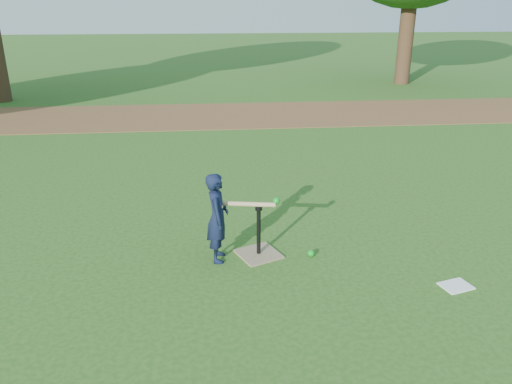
{
  "coord_description": "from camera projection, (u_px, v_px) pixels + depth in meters",
  "views": [
    {
      "loc": [
        -0.2,
        -4.84,
        2.71
      ],
      "look_at": [
        0.32,
        0.45,
        0.65
      ],
      "focal_mm": 35.0,
      "sensor_mm": 36.0,
      "label": 1
    }
  ],
  "objects": [
    {
      "name": "dirt_strip",
      "position": [
        216.0,
        115.0,
        12.45
      ],
      "size": [
        24.0,
        3.0,
        0.01
      ],
      "primitive_type": "cube",
      "color": "brown",
      "rests_on": "ground"
    },
    {
      "name": "ground",
      "position": [
        231.0,
        263.0,
        5.49
      ],
      "size": [
        80.0,
        80.0,
        0.0
      ],
      "primitive_type": "plane",
      "color": "#285116",
      "rests_on": "ground"
    },
    {
      "name": "clipboard",
      "position": [
        456.0,
        286.0,
        5.03
      ],
      "size": [
        0.35,
        0.3,
        0.01
      ],
      "primitive_type": "cube",
      "rotation": [
        0.0,
        0.0,
        0.27
      ],
      "color": "white",
      "rests_on": "ground"
    },
    {
      "name": "wiffle_ball_ground",
      "position": [
        311.0,
        253.0,
        5.61
      ],
      "size": [
        0.08,
        0.08,
        0.08
      ],
      "primitive_type": "sphere",
      "color": "#0D981E",
      "rests_on": "ground"
    },
    {
      "name": "swing_action",
      "position": [
        251.0,
        204.0,
        5.39
      ],
      "size": [
        0.68,
        0.16,
        0.1
      ],
      "color": "tan",
      "rests_on": "ground"
    },
    {
      "name": "child",
      "position": [
        217.0,
        218.0,
        5.39
      ],
      "size": [
        0.26,
        0.38,
        1.01
      ],
      "primitive_type": "imported",
      "rotation": [
        0.0,
        0.0,
        1.53
      ],
      "color": "black",
      "rests_on": "ground"
    },
    {
      "name": "batting_tee",
      "position": [
        259.0,
        246.0,
        5.62
      ],
      "size": [
        0.56,
        0.56,
        0.61
      ],
      "color": "#937B5D",
      "rests_on": "ground"
    }
  ]
}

